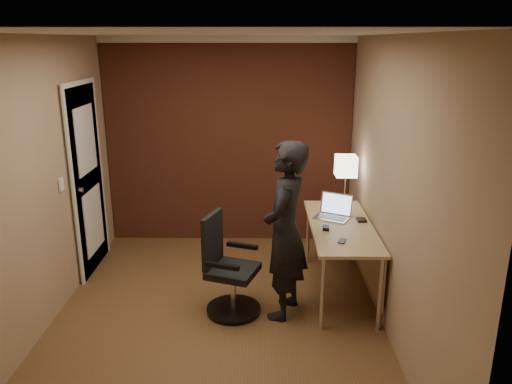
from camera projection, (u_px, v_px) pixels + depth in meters
room at (202, 140)px, 5.66m from camera, size 4.00×4.00×4.00m
desk at (348, 237)px, 4.89m from camera, size 0.60×1.50×0.73m
desk_lamp at (346, 167)px, 5.36m from camera, size 0.22×0.22×0.54m
laptop at (334, 211)px, 5.04m from camera, size 0.41×0.38×0.23m
mouse at (326, 228)px, 4.72m from camera, size 0.07×0.11×0.03m
phone at (342, 241)px, 4.44m from camera, size 0.10×0.13×0.01m
wallet at (361, 220)px, 4.94m from camera, size 0.09×0.11×0.02m
office_chair at (227, 271)px, 4.59m from camera, size 0.54×0.59×0.93m
person at (285, 231)px, 4.45m from camera, size 0.57×0.69×1.64m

